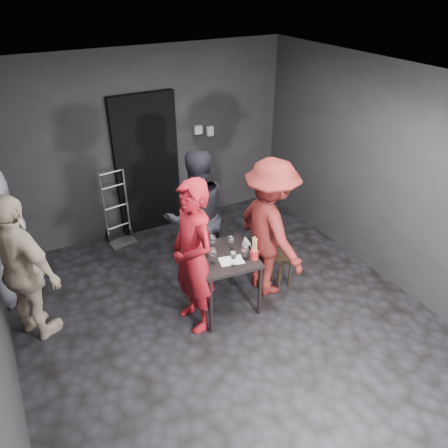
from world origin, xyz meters
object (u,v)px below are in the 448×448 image
man_maroon (271,218)px  hand_truck (119,228)px  stool (282,261)px  server_red (193,244)px  woman_black (196,206)px  breadstick_cup (254,249)px  bystander_cream (21,261)px  wine_bottle (197,254)px  tasting_table (222,262)px

man_maroon → hand_truck: bearing=32.2°
stool → server_red: size_ratio=0.22×
woman_black → man_maroon: bearing=131.6°
server_red → breadstick_cup: server_red is taller
breadstick_cup → woman_black: bearing=103.5°
bystander_cream → man_maroon: bearing=-134.7°
server_red → wine_bottle: 0.25m
woman_black → man_maroon: size_ratio=0.97×
woman_black → hand_truck: bearing=-60.8°
wine_bottle → stool: bearing=0.7°
stool → bystander_cream: bystander_cream is taller
tasting_table → stool: (0.86, 0.01, -0.29)m
hand_truck → man_maroon: (1.31, -2.00, 0.83)m
wine_bottle → breadstick_cup: bearing=-21.0°
stool → woman_black: 1.29m
man_maroon → woman_black: bearing=39.7°
woman_black → bystander_cream: 2.06m
tasting_table → man_maroon: (0.67, 0.04, 0.39)m
hand_truck → server_red: bearing=-91.9°
breadstick_cup → bystander_cream: bearing=160.2°
woman_black → wine_bottle: bearing=66.4°
stool → woman_black: bearing=137.4°
woman_black → man_maroon: 0.96m
man_maroon → wine_bottle: bearing=91.4°
tasting_table → woman_black: size_ratio=0.37×
tasting_table → hand_truck: bearing=107.5°
hand_truck → breadstick_cup: hand_truck is taller
tasting_table → bystander_cream: 2.13m
server_red → woman_black: server_red is taller
hand_truck → bystander_cream: (-1.37, -1.44, 0.78)m
bystander_cream → wine_bottle: (1.71, -0.60, -0.12)m
server_red → tasting_table: bearing=97.2°
man_maroon → bystander_cream: bearing=77.2°
man_maroon → stool: bearing=-98.7°
hand_truck → stool: hand_truck is taller
server_red → man_maroon: size_ratio=1.04×
stool → breadstick_cup: size_ratio=1.59×
man_maroon → server_red: bearing=95.9°
woman_black → bystander_cream: bearing=5.6°
breadstick_cup → server_red: bearing=168.5°
woman_black → bystander_cream: (-2.06, -0.17, -0.02)m
man_maroon → breadstick_cup: size_ratio=7.00×
hand_truck → bystander_cream: size_ratio=0.57×
tasting_table → server_red: bearing=-167.7°
server_red → wine_bottle: server_red is taller
wine_bottle → server_red: bearing=-136.1°
tasting_table → wine_bottle: wine_bottle is taller
tasting_table → stool: size_ratio=1.60×
server_red → breadstick_cup: size_ratio=7.30×
stool → breadstick_cup: (-0.58, -0.24, 0.52)m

